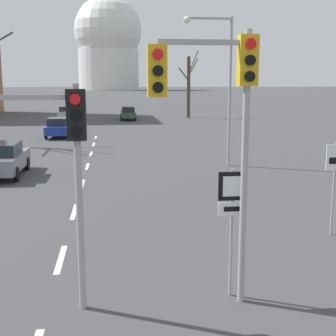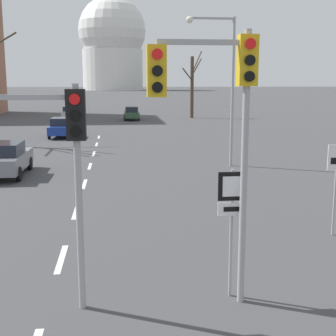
{
  "view_description": "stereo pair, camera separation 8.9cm",
  "coord_description": "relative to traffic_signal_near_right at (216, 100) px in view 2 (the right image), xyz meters",
  "views": [
    {
      "loc": [
        1.4,
        -2.71,
        4.51
      ],
      "look_at": [
        2.58,
        7.19,
        2.66
      ],
      "focal_mm": 50.0,
      "sensor_mm": 36.0,
      "label": 1
    },
    {
      "loc": [
        1.49,
        -2.72,
        4.51
      ],
      "look_at": [
        2.58,
        7.19,
        2.66
      ],
      "focal_mm": 50.0,
      "sensor_mm": 36.0,
      "label": 2
    }
  ],
  "objects": [
    {
      "name": "lane_stripe_3",
      "position": [
        -3.4,
        11.81,
        -4.16
      ],
      "size": [
        0.16,
        2.0,
        0.01
      ],
      "primitive_type": "cube",
      "color": "silver",
      "rests_on": "ground_plane"
    },
    {
      "name": "street_lamp_right",
      "position": [
        3.72,
        15.65,
        0.71
      ],
      "size": [
        2.58,
        0.36,
        7.8
      ],
      "color": "#9E9EA3",
      "rests_on": "ground_plane"
    },
    {
      "name": "speed_limit_sign",
      "position": [
        4.43,
        3.87,
        -2.28
      ],
      "size": [
        0.6,
        0.08,
        2.78
      ],
      "color": "#9E9EA3",
      "rests_on": "ground_plane"
    },
    {
      "name": "traffic_signal_centre_tall",
      "position": [
        -3.53,
        0.08,
        -0.76
      ],
      "size": [
        2.74,
        0.34,
        4.48
      ],
      "color": "#9E9EA3",
      "rests_on": "ground_plane"
    },
    {
      "name": "lane_stripe_7",
      "position": [
        -3.4,
        29.81,
        -4.16
      ],
      "size": [
        0.16,
        2.0,
        0.01
      ],
      "primitive_type": "cube",
      "color": "silver",
      "rests_on": "ground_plane"
    },
    {
      "name": "bare_tree_right_near",
      "position": [
        7.57,
        49.68,
        -0.05
      ],
      "size": [
        3.1,
        3.58,
        8.4
      ],
      "color": "#473828",
      "rests_on": "ground_plane"
    },
    {
      "name": "sedan_near_left",
      "position": [
        -0.14,
        47.13,
        -3.35
      ],
      "size": [
        1.79,
        4.51,
        1.58
      ],
      "color": "#2D4C33",
      "rests_on": "ground_plane"
    },
    {
      "name": "lane_stripe_6",
      "position": [
        -3.4,
        25.31,
        -4.16
      ],
      "size": [
        0.16,
        2.0,
        0.01
      ],
      "primitive_type": "cube",
      "color": "silver",
      "rests_on": "ground_plane"
    },
    {
      "name": "sedan_far_left",
      "position": [
        -7.38,
        48.02,
        -3.34
      ],
      "size": [
        1.89,
        4.16,
        1.61
      ],
      "color": "#B7B7BC",
      "rests_on": "ground_plane"
    },
    {
      "name": "route_sign_post",
      "position": [
        0.43,
        0.27,
        -2.27
      ],
      "size": [
        0.6,
        0.08,
        2.75
      ],
      "color": "#9E9EA3",
      "rests_on": "ground_plane"
    },
    {
      "name": "capitol_dome",
      "position": [
        -3.4,
        244.5,
        19.86
      ],
      "size": [
        34.91,
        34.91,
        49.31
      ],
      "color": "silver",
      "rests_on": "ground_plane"
    },
    {
      "name": "lane_stripe_2",
      "position": [
        -3.4,
        7.31,
        -4.16
      ],
      "size": [
        0.16,
        2.0,
        0.01
      ],
      "primitive_type": "cube",
      "color": "silver",
      "rests_on": "ground_plane"
    },
    {
      "name": "lane_stripe_4",
      "position": [
        -3.4,
        16.31,
        -4.16
      ],
      "size": [
        0.16,
        2.0,
        0.01
      ],
      "primitive_type": "cube",
      "color": "silver",
      "rests_on": "ground_plane"
    },
    {
      "name": "traffic_signal_near_right",
      "position": [
        0.0,
        0.0,
        0.0
      ],
      "size": [
        2.09,
        0.34,
        5.48
      ],
      "color": "#9E9EA3",
      "rests_on": "ground_plane"
    },
    {
      "name": "lane_stripe_1",
      "position": [
        -3.4,
        2.81,
        -4.16
      ],
      "size": [
        0.16,
        2.0,
        0.01
      ],
      "primitive_type": "cube",
      "color": "silver",
      "rests_on": "ground_plane"
    },
    {
      "name": "lane_stripe_5",
      "position": [
        -3.4,
        20.81,
        -4.16
      ],
      "size": [
        0.16,
        2.0,
        0.01
      ],
      "primitive_type": "cube",
      "color": "silver",
      "rests_on": "ground_plane"
    },
    {
      "name": "sedan_near_right",
      "position": [
        -7.2,
        14.17,
        -3.33
      ],
      "size": [
        1.71,
        4.58,
        1.63
      ],
      "color": "slate",
      "rests_on": "ground_plane"
    },
    {
      "name": "sedan_mid_centre",
      "position": [
        -6.44,
        30.19,
        -3.34
      ],
      "size": [
        1.82,
        4.49,
        1.61
      ],
      "color": "navy",
      "rests_on": "ground_plane"
    }
  ]
}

